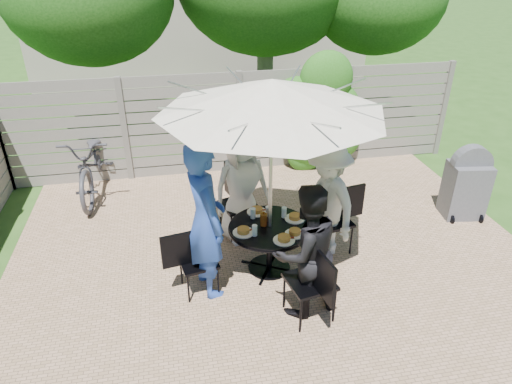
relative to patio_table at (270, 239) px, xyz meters
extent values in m
plane|color=#274B17|center=(0.13, 0.04, -0.46)|extent=(60.00, 60.00, 0.00)
cube|color=tan|center=(0.13, 0.54, -0.45)|extent=(7.00, 6.00, 0.02)
cube|color=gray|center=(0.13, 3.04, 0.46)|extent=(8.00, 0.10, 1.85)
ellipsoid|color=#266016|center=(1.53, 2.89, 0.44)|extent=(1.20, 0.70, 1.80)
cylinder|color=black|center=(0.00, 0.00, 0.19)|extent=(1.24, 1.24, 0.03)
cylinder|color=black|center=(0.00, 0.00, -0.14)|extent=(0.07, 0.07, 0.65)
cylinder|color=black|center=(0.00, 0.00, -0.44)|extent=(0.54, 0.54, 0.04)
cylinder|color=silver|center=(0.00, 0.00, 0.72)|extent=(0.05, 0.05, 2.36)
cone|color=beige|center=(0.00, 0.00, 1.85)|extent=(3.15, 3.15, 0.36)
cube|color=black|center=(-0.25, 0.92, 0.01)|extent=(0.57, 0.57, 0.04)
cube|color=black|center=(-0.31, 1.14, 0.26)|extent=(0.15, 0.45, 0.47)
imported|color=silver|center=(-0.22, 0.80, 0.36)|extent=(0.91, 0.72, 1.65)
cube|color=black|center=(-0.92, -0.25, -0.03)|extent=(0.49, 0.49, 0.03)
cube|color=black|center=(-1.12, -0.28, 0.20)|extent=(0.42, 0.10, 0.43)
imported|color=#2646A4|center=(-0.80, -0.22, 0.51)|extent=(0.63, 0.80, 1.94)
cube|color=black|center=(0.25, -0.92, 0.03)|extent=(0.56, 0.56, 0.04)
cube|color=black|center=(0.29, -1.15, 0.29)|extent=(0.12, 0.48, 0.49)
imported|color=black|center=(0.22, -0.80, 0.34)|extent=(0.91, 0.79, 1.61)
cube|color=black|center=(0.92, 0.25, 0.00)|extent=(0.53, 0.53, 0.04)
cube|color=black|center=(1.14, 0.29, 0.25)|extent=(0.46, 0.11, 0.47)
imported|color=silver|center=(0.80, 0.22, 0.35)|extent=(0.85, 1.17, 1.62)
cylinder|color=white|center=(-0.09, 0.35, 0.21)|extent=(0.26, 0.26, 0.01)
cylinder|color=#9E662E|center=(-0.09, 0.35, 0.24)|extent=(0.15, 0.15, 0.05)
cylinder|color=white|center=(-0.35, -0.09, 0.21)|extent=(0.26, 0.26, 0.01)
cylinder|color=#9E662E|center=(-0.35, -0.09, 0.24)|extent=(0.15, 0.15, 0.05)
cylinder|color=white|center=(0.09, -0.35, 0.21)|extent=(0.26, 0.26, 0.01)
cylinder|color=#9E662E|center=(0.09, -0.35, 0.24)|extent=(0.15, 0.15, 0.05)
cylinder|color=white|center=(0.35, 0.09, 0.21)|extent=(0.26, 0.26, 0.01)
cylinder|color=#9E662E|center=(0.35, 0.09, 0.24)|extent=(0.15, 0.15, 0.05)
cylinder|color=white|center=(0.25, -0.24, 0.21)|extent=(0.24, 0.24, 0.01)
cylinder|color=#9E662E|center=(0.25, -0.24, 0.24)|extent=(0.14, 0.14, 0.05)
cylinder|color=silver|center=(-0.17, 0.22, 0.27)|extent=(0.07, 0.07, 0.14)
cylinder|color=silver|center=(-0.22, -0.17, 0.27)|extent=(0.07, 0.07, 0.14)
cylinder|color=silver|center=(0.22, 0.17, 0.27)|extent=(0.07, 0.07, 0.14)
cylinder|color=#59280C|center=(-0.07, 0.03, 0.28)|extent=(0.09, 0.09, 0.16)
cylinder|color=#C6B293|center=(0.04, 0.24, 0.26)|extent=(0.08, 0.08, 0.12)
imported|color=#333338|center=(-2.39, 2.64, 0.09)|extent=(0.86, 2.15, 1.11)
cube|color=#545559|center=(3.21, 0.73, -0.02)|extent=(0.63, 0.52, 0.88)
cylinder|color=#545559|center=(3.21, 0.73, 0.42)|extent=(0.60, 0.26, 0.58)
camera|label=1|loc=(-1.09, -4.64, 3.26)|focal=32.00mm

